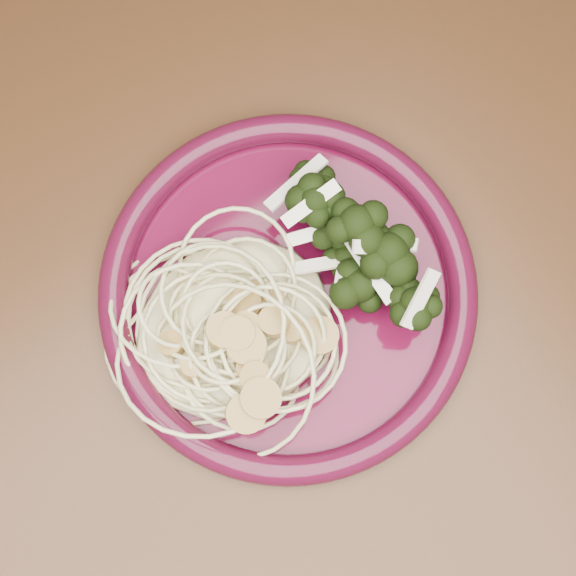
# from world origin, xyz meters

# --- Properties ---
(dining_table) EXTENTS (1.20, 0.80, 0.75)m
(dining_table) POSITION_xyz_m (0.00, 0.00, 0.65)
(dining_table) COLOR #472814
(dining_table) RESTS_ON ground
(dinner_plate) EXTENTS (0.25, 0.25, 0.02)m
(dinner_plate) POSITION_xyz_m (0.05, 0.01, 0.76)
(dinner_plate) COLOR #4B0821
(dinner_plate) RESTS_ON dining_table
(spaghetti_pile) EXTENTS (0.13, 0.11, 0.03)m
(spaghetti_pile) POSITION_xyz_m (0.01, 0.01, 0.77)
(spaghetti_pile) COLOR beige
(spaghetti_pile) RESTS_ON dinner_plate
(scallop_cluster) EXTENTS (0.12, 0.12, 0.04)m
(scallop_cluster) POSITION_xyz_m (0.01, 0.01, 0.80)
(scallop_cluster) COLOR tan
(scallop_cluster) RESTS_ON spaghetti_pile
(broccoli_pile) EXTENTS (0.08, 0.12, 0.04)m
(broccoli_pile) POSITION_xyz_m (0.10, 0.01, 0.78)
(broccoli_pile) COLOR black
(broccoli_pile) RESTS_ON dinner_plate
(onion_garnish) EXTENTS (0.05, 0.08, 0.04)m
(onion_garnish) POSITION_xyz_m (0.10, 0.01, 0.80)
(onion_garnish) COLOR #F1EACD
(onion_garnish) RESTS_ON broccoli_pile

